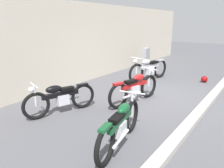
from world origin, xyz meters
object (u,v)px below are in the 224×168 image
object	(u,v)px
motorcycle_silver	(148,69)
motorcycle_black	(60,98)
motorcycle_green	(121,125)
stone_marker	(146,59)
helmet	(204,79)
motorcycle_red	(135,88)

from	to	relation	value
motorcycle_silver	motorcycle_black	distance (m)	4.30
motorcycle_black	motorcycle_silver	bearing A→B (deg)	-165.56
motorcycle_black	motorcycle_green	bearing A→B (deg)	98.77
stone_marker	motorcycle_silver	distance (m)	2.21
motorcycle_black	motorcycle_green	xyz separation A→B (m)	(-0.36, -2.08, 0.01)
stone_marker	motorcycle_black	size ratio (longest dim) A/B	0.56
helmet	motorcycle_red	world-z (taller)	motorcycle_red
motorcycle_silver	stone_marker	bearing A→B (deg)	-136.02
stone_marker	helmet	distance (m)	3.17
stone_marker	motorcycle_red	distance (m)	4.80
helmet	motorcycle_silver	distance (m)	2.19
stone_marker	motorcycle_black	xyz separation A→B (m)	(-6.20, -0.79, -0.11)
helmet	motorcycle_green	distance (m)	5.67
motorcycle_red	motorcycle_black	distance (m)	2.13
helmet	motorcycle_black	world-z (taller)	motorcycle_black
stone_marker	helmet	bearing A→B (deg)	-106.62
motorcycle_red	motorcycle_green	size ratio (longest dim) A/B	1.05
stone_marker	motorcycle_red	world-z (taller)	stone_marker
motorcycle_black	motorcycle_green	distance (m)	2.11
helmet	motorcycle_red	size ratio (longest dim) A/B	0.12
motorcycle_silver	motorcycle_green	size ratio (longest dim) A/B	1.11
motorcycle_green	motorcycle_black	bearing A→B (deg)	68.60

